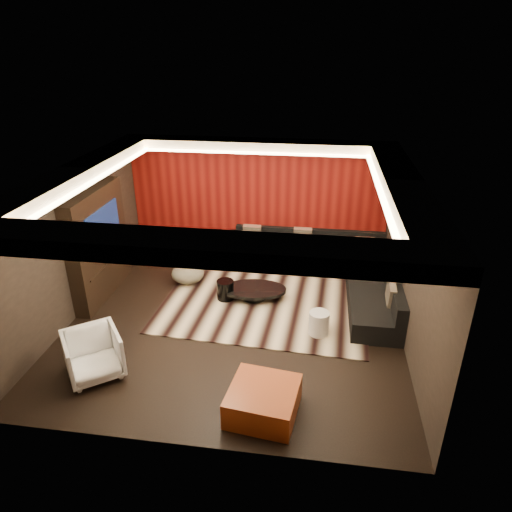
% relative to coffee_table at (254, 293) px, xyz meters
% --- Properties ---
extents(floor, '(6.00, 6.00, 0.02)m').
position_rel_coffee_table_xyz_m(floor, '(-0.23, -0.80, -0.14)').
color(floor, black).
rests_on(floor, ground).
extents(ceiling, '(6.00, 6.00, 0.02)m').
position_rel_coffee_table_xyz_m(ceiling, '(-0.23, -0.80, 2.68)').
color(ceiling, silver).
rests_on(ceiling, ground).
extents(wall_back, '(6.00, 0.02, 2.80)m').
position_rel_coffee_table_xyz_m(wall_back, '(-0.23, 2.21, 1.27)').
color(wall_back, black).
rests_on(wall_back, ground).
extents(wall_left, '(0.02, 6.00, 2.80)m').
position_rel_coffee_table_xyz_m(wall_left, '(-3.24, -0.80, 1.27)').
color(wall_left, black).
rests_on(wall_left, ground).
extents(wall_right, '(0.02, 6.00, 2.80)m').
position_rel_coffee_table_xyz_m(wall_right, '(2.78, -0.80, 1.27)').
color(wall_right, black).
rests_on(wall_right, ground).
extents(red_feature_wall, '(5.98, 0.05, 2.78)m').
position_rel_coffee_table_xyz_m(red_feature_wall, '(-0.23, 2.17, 1.27)').
color(red_feature_wall, '#6B0C0A').
rests_on(red_feature_wall, ground).
extents(soffit_back, '(6.00, 0.60, 0.22)m').
position_rel_coffee_table_xyz_m(soffit_back, '(-0.23, 1.90, 2.56)').
color(soffit_back, silver).
rests_on(soffit_back, ground).
extents(soffit_front, '(6.00, 0.60, 0.22)m').
position_rel_coffee_table_xyz_m(soffit_front, '(-0.23, -3.50, 2.56)').
color(soffit_front, silver).
rests_on(soffit_front, ground).
extents(soffit_left, '(0.60, 4.80, 0.22)m').
position_rel_coffee_table_xyz_m(soffit_left, '(-2.93, -0.80, 2.56)').
color(soffit_left, silver).
rests_on(soffit_left, ground).
extents(soffit_right, '(0.60, 4.80, 0.22)m').
position_rel_coffee_table_xyz_m(soffit_right, '(2.47, -0.80, 2.56)').
color(soffit_right, silver).
rests_on(soffit_right, ground).
extents(cove_back, '(4.80, 0.08, 0.04)m').
position_rel_coffee_table_xyz_m(cove_back, '(-0.23, 1.56, 2.47)').
color(cove_back, '#FFD899').
rests_on(cove_back, ground).
extents(cove_front, '(4.80, 0.08, 0.04)m').
position_rel_coffee_table_xyz_m(cove_front, '(-0.23, -3.16, 2.47)').
color(cove_front, '#FFD899').
rests_on(cove_front, ground).
extents(cove_left, '(0.08, 4.80, 0.04)m').
position_rel_coffee_table_xyz_m(cove_left, '(-2.59, -0.80, 2.47)').
color(cove_left, '#FFD899').
rests_on(cove_left, ground).
extents(cove_right, '(0.08, 4.80, 0.04)m').
position_rel_coffee_table_xyz_m(cove_right, '(2.13, -0.80, 2.47)').
color(cove_right, '#FFD899').
rests_on(cove_right, ground).
extents(tv_surround, '(0.30, 2.00, 2.20)m').
position_rel_coffee_table_xyz_m(tv_surround, '(-3.08, -0.20, 0.97)').
color(tv_surround, black).
rests_on(tv_surround, ground).
extents(tv_screen, '(0.04, 1.30, 0.80)m').
position_rel_coffee_table_xyz_m(tv_screen, '(-2.92, -0.20, 1.32)').
color(tv_screen, black).
rests_on(tv_screen, ground).
extents(tv_shelf, '(0.04, 1.60, 0.04)m').
position_rel_coffee_table_xyz_m(tv_shelf, '(-2.92, -0.20, 0.57)').
color(tv_shelf, black).
rests_on(tv_shelf, ground).
extents(rug, '(4.16, 3.22, 0.02)m').
position_rel_coffee_table_xyz_m(rug, '(0.24, -0.13, -0.12)').
color(rug, beige).
rests_on(rug, floor).
extents(coffee_table, '(1.42, 1.42, 0.22)m').
position_rel_coffee_table_xyz_m(coffee_table, '(0.00, 0.00, 0.00)').
color(coffee_table, black).
rests_on(coffee_table, rug).
extents(drum_stool, '(0.45, 0.45, 0.40)m').
position_rel_coffee_table_xyz_m(drum_stool, '(-0.56, -0.12, 0.09)').
color(drum_stool, black).
rests_on(drum_stool, rug).
extents(striped_pouf, '(0.88, 0.88, 0.38)m').
position_rel_coffee_table_xyz_m(striped_pouf, '(-1.51, 0.48, 0.08)').
color(striped_pouf, beige).
rests_on(striped_pouf, rug).
extents(white_side_table, '(0.42, 0.42, 0.45)m').
position_rel_coffee_table_xyz_m(white_side_table, '(1.31, -1.06, 0.09)').
color(white_side_table, silver).
rests_on(white_side_table, floor).
extents(orange_ottoman, '(1.04, 1.04, 0.41)m').
position_rel_coffee_table_xyz_m(orange_ottoman, '(0.58, -3.08, 0.08)').
color(orange_ottoman, '#A23114').
rests_on(orange_ottoman, floor).
extents(armchair, '(1.13, 1.13, 0.74)m').
position_rel_coffee_table_xyz_m(armchair, '(-2.11, -2.64, 0.24)').
color(armchair, white).
rests_on(armchair, floor).
extents(sectional_sofa, '(3.65, 3.50, 0.75)m').
position_rel_coffee_table_xyz_m(sectional_sofa, '(1.50, 1.07, 0.13)').
color(sectional_sofa, black).
rests_on(sectional_sofa, floor).
extents(throw_pillows, '(3.19, 2.78, 0.50)m').
position_rel_coffee_table_xyz_m(throw_pillows, '(1.59, 1.10, 0.49)').
color(throw_pillows, '#CAB394').
rests_on(throw_pillows, sectional_sofa).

